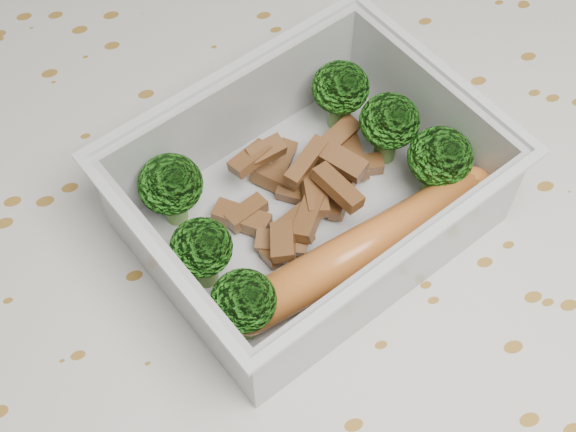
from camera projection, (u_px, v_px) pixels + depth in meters
name	position (u px, v px, depth m)	size (l,w,h in m)	color
dining_table	(300.00, 325.00, 0.49)	(1.40, 0.90, 0.75)	brown
tablecloth	(302.00, 287.00, 0.45)	(1.46, 0.96, 0.19)	silver
lunch_container	(309.00, 200.00, 0.41)	(0.21, 0.19, 0.06)	silver
broccoli_florets	(306.00, 178.00, 0.40)	(0.17, 0.14, 0.04)	#608C3F
meat_pile	(305.00, 188.00, 0.42)	(0.10, 0.08, 0.03)	brown
sausage	(365.00, 247.00, 0.39)	(0.15, 0.05, 0.02)	orange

